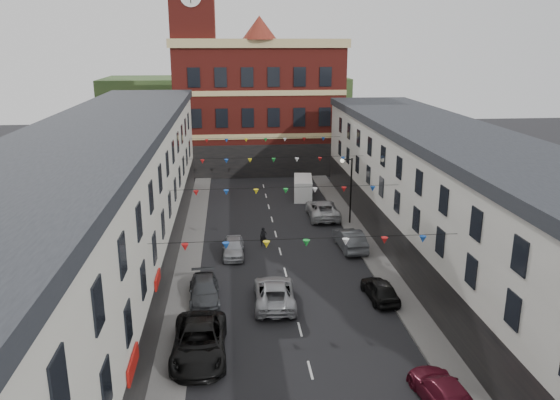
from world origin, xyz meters
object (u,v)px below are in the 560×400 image
object	(u,v)px
car_right_f	(323,209)
car_right_d	(380,289)
street_lamp	(348,182)
white_van	(303,188)
car_left_d	(204,291)
car_left_e	(233,247)
pedestrian	(263,237)
car_right_c	(444,392)
car_right_e	(350,239)
car_left_c	(199,342)
moving_car	(275,293)

from	to	relation	value
car_right_f	car_right_d	bearing A→B (deg)	93.31
street_lamp	white_van	xyz separation A→B (m)	(-2.75, 9.04, -2.86)
street_lamp	car_right_f	xyz separation A→B (m)	(-1.84, 2.17, -3.11)
car_left_d	car_left_e	size ratio (longest dim) A/B	1.14
car_right_d	white_van	bearing A→B (deg)	-89.86
street_lamp	car_left_d	bearing A→B (deg)	-131.02
car_left_e	pedestrian	bearing A→B (deg)	40.19
car_right_c	car_right_e	bearing A→B (deg)	-96.41
car_right_f	car_right_c	bearing A→B (deg)	92.27
car_left_c	moving_car	xyz separation A→B (m)	(4.34, 5.54, -0.08)
car_right_f	pedestrian	bearing A→B (deg)	49.63
moving_car	car_right_d	bearing A→B (deg)	-177.77
car_right_f	street_lamp	bearing A→B (deg)	130.99
white_van	car_left_c	bearing A→B (deg)	-100.79
car_right_c	white_van	distance (m)	34.34
car_right_d	car_right_e	world-z (taller)	car_right_e
street_lamp	car_left_d	size ratio (longest dim) A/B	1.31
car_right_f	moving_car	distance (m)	17.86
car_right_d	car_right_e	size ratio (longest dim) A/B	0.82
car_right_d	car_right_f	distance (m)	16.91
street_lamp	car_left_d	distance (m)	18.64
car_right_f	white_van	size ratio (longest dim) A/B	1.21
car_right_c	moving_car	bearing A→B (deg)	-64.16
street_lamp	car_right_c	distance (m)	25.48
street_lamp	moving_car	world-z (taller)	street_lamp
car_right_d	moving_car	size ratio (longest dim) A/B	0.74
street_lamp	car_right_e	bearing A→B (deg)	-100.05
street_lamp	pedestrian	distance (m)	9.57
car_right_e	moving_car	xyz separation A→B (m)	(-6.66, -8.77, -0.05)
car_left_e	car_right_d	distance (m)	12.23
car_right_f	white_van	bearing A→B (deg)	-81.87
car_left_e	moving_car	bearing A→B (deg)	-71.80
car_left_c	car_right_d	distance (m)	12.31
car_left_e	car_right_e	xyz separation A→B (m)	(9.10, 0.62, 0.11)
car_left_e	white_van	xyz separation A→B (m)	(7.40, 15.59, 0.36)
street_lamp	car_left_c	size ratio (longest dim) A/B	1.01
car_left_e	pedestrian	xyz separation A→B (m)	(2.39, 1.91, 0.08)
car_left_e	car_right_c	bearing A→B (deg)	-62.50
car_left_e	car_right_c	xyz separation A→B (m)	(9.10, -18.70, -0.01)
car_left_c	car_left_d	bearing A→B (deg)	90.10
car_left_d	car_right_e	distance (m)	13.56
pedestrian	car_left_d	bearing A→B (deg)	-114.17
car_right_e	pedestrian	world-z (taller)	car_right_e
car_left_c	car_right_f	world-z (taller)	car_left_c
white_van	car_right_e	bearing A→B (deg)	-76.69
car_right_c	moving_car	size ratio (longest dim) A/B	0.86
car_left_d	white_van	distance (m)	24.71
car_right_e	pedestrian	xyz separation A→B (m)	(-6.71, 1.29, -0.03)
car_right_e	car_right_f	bearing A→B (deg)	-87.78
street_lamp	car_left_e	xyz separation A→B (m)	(-10.15, -6.55, -3.22)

